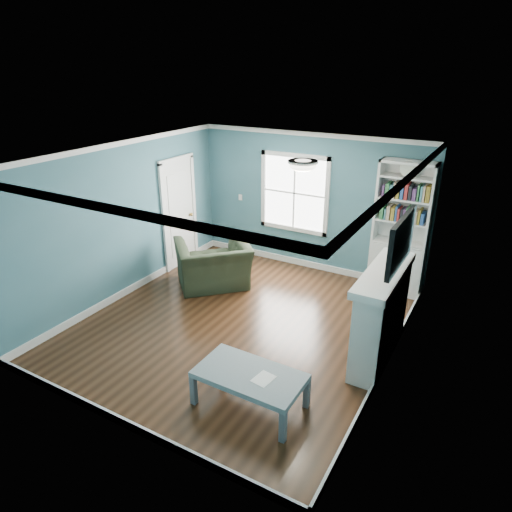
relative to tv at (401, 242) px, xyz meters
The scene contains 13 objects.
floor 2.80m from the tv, behind, with size 5.00×5.00×0.00m, color black.
room_walls 2.21m from the tv, behind, with size 5.00×5.00×5.00m.
trim 2.26m from the tv, behind, with size 4.50×5.00×2.60m.
window 3.40m from the tv, 137.57° to the left, with size 1.40×0.06×1.50m.
bookshelf 2.29m from the tv, 101.57° to the left, with size 0.90×0.35×2.31m.
fireplace 1.10m from the tv, behind, with size 0.44×1.58×1.30m.
tv is the anchor object (origin of this frame).
door 4.63m from the tv, 164.80° to the left, with size 0.12×0.98×2.17m.
ceiling_fixture 1.54m from the tv, behind, with size 0.38×0.38×0.15m.
light_switch 4.38m from the tv, 148.30° to the left, with size 0.08×0.01×0.12m, color white.
recliner 3.59m from the tv, 167.93° to the left, with size 1.25×0.81×1.09m, color black.
coffee_table 2.44m from the tv, 124.44° to the right, with size 1.25×0.69×0.45m.
paper_sheet 2.33m from the tv, 119.83° to the right, with size 0.20×0.25×0.00m, color white.
Camera 1 is at (3.22, -5.17, 3.75)m, focal length 32.00 mm.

